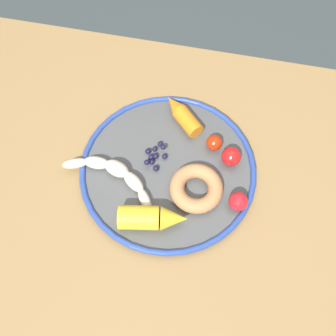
% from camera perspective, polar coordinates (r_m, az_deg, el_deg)
% --- Properties ---
extents(ground_plane, '(6.00, 6.00, 0.00)m').
position_cam_1_polar(ground_plane, '(1.44, 1.20, -14.66)').
color(ground_plane, '#363F41').
extents(dining_table, '(1.07, 0.70, 0.75)m').
position_cam_1_polar(dining_table, '(0.82, 2.05, -5.23)').
color(dining_table, olive).
rests_on(dining_table, ground_plane).
extents(plate, '(0.35, 0.35, 0.02)m').
position_cam_1_polar(plate, '(0.72, 0.00, -0.10)').
color(plate, '#494C4D').
rests_on(plate, dining_table).
extents(banana, '(0.20, 0.10, 0.03)m').
position_cam_1_polar(banana, '(0.71, -8.38, -0.84)').
color(banana, beige).
rests_on(banana, plate).
extents(carrot_orange, '(0.10, 0.10, 0.03)m').
position_cam_1_polar(carrot_orange, '(0.76, 2.23, 8.29)').
color(carrot_orange, orange).
rests_on(carrot_orange, plate).
extents(carrot_yellow, '(0.13, 0.06, 0.04)m').
position_cam_1_polar(carrot_yellow, '(0.66, -2.46, -7.73)').
color(carrot_yellow, yellow).
rests_on(carrot_yellow, plate).
extents(donut, '(0.11, 0.11, 0.03)m').
position_cam_1_polar(donut, '(0.69, 4.41, -3.13)').
color(donut, '#B87D4D').
rests_on(donut, plate).
extents(blueberry_pile, '(0.05, 0.07, 0.02)m').
position_cam_1_polar(blueberry_pile, '(0.72, -2.04, 1.90)').
color(blueberry_pile, '#191638').
rests_on(blueberry_pile, plate).
extents(tomato_near, '(0.04, 0.04, 0.04)m').
position_cam_1_polar(tomato_near, '(0.72, 9.76, 1.75)').
color(tomato_near, red).
rests_on(tomato_near, plate).
extents(tomato_mid, '(0.03, 0.03, 0.03)m').
position_cam_1_polar(tomato_mid, '(0.73, 7.18, 3.92)').
color(tomato_mid, red).
rests_on(tomato_mid, plate).
extents(tomato_far, '(0.04, 0.04, 0.04)m').
position_cam_1_polar(tomato_far, '(0.68, 10.85, -5.11)').
color(tomato_far, red).
rests_on(tomato_far, plate).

